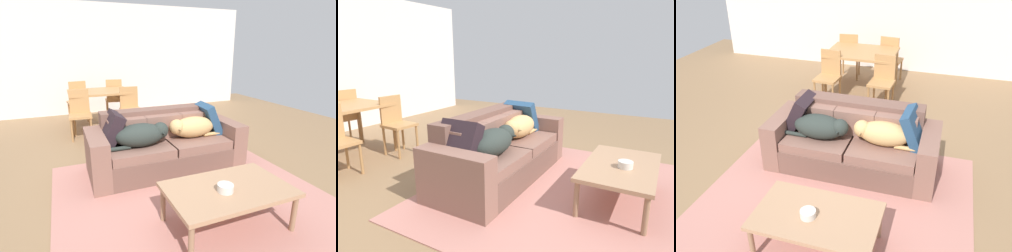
{
  "view_description": "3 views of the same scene",
  "coord_description": "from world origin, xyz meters",
  "views": [
    {
      "loc": [
        -1.05,
        -3.06,
        1.65
      ],
      "look_at": [
        0.23,
        0.07,
        0.64
      ],
      "focal_mm": 28.13,
      "sensor_mm": 36.0,
      "label": 1
    },
    {
      "loc": [
        -2.75,
        -1.64,
        1.54
      ],
      "look_at": [
        0.05,
        -0.04,
        0.72
      ],
      "focal_mm": 31.19,
      "sensor_mm": 36.0,
      "label": 2
    },
    {
      "loc": [
        1.23,
        -3.52,
        2.67
      ],
      "look_at": [
        0.14,
        -0.0,
        0.64
      ],
      "focal_mm": 37.71,
      "sensor_mm": 36.0,
      "label": 3
    }
  ],
  "objects": [
    {
      "name": "dining_chair_near_left",
      "position": [
        -0.76,
        1.98,
        0.49
      ],
      "size": [
        0.42,
        0.42,
        0.89
      ],
      "rotation": [
        0.0,
        0.0,
        -0.06
      ],
      "color": "#B7834D",
      "rests_on": "ground"
    },
    {
      "name": "ground_plane",
      "position": [
        0.0,
        0.0,
        0.0
      ],
      "size": [
        10.0,
        10.0,
        0.0
      ],
      "primitive_type": "plane",
      "color": "olive"
    },
    {
      "name": "dining_chair_far_left",
      "position": [
        -0.72,
        3.13,
        0.52
      ],
      "size": [
        0.45,
        0.45,
        0.94
      ],
      "rotation": [
        0.0,
        0.0,
        3.27
      ],
      "color": "#B7834D",
      "rests_on": "ground"
    },
    {
      "name": "dining_chair_near_right",
      "position": [
        0.2,
        1.98,
        0.51
      ],
      "size": [
        0.42,
        0.42,
        0.9
      ],
      "rotation": [
        0.0,
        0.0,
        -0.06
      ],
      "color": "#B7834D",
      "rests_on": "ground"
    },
    {
      "name": "dog_on_right_cushion",
      "position": [
        0.58,
        0.06,
        0.58
      ],
      "size": [
        0.79,
        0.33,
        0.29
      ],
      "rotation": [
        0.0,
        0.0,
        0.0
      ],
      "color": "tan",
      "rests_on": "couch"
    },
    {
      "name": "back_partition",
      "position": [
        0.0,
        4.0,
        1.35
      ],
      "size": [
        8.0,
        0.12,
        2.7
      ],
      "primitive_type": "cube",
      "color": "silver",
      "rests_on": "ground"
    },
    {
      "name": "area_rug",
      "position": [
        0.22,
        -0.75,
        0.01
      ],
      "size": [
        3.0,
        2.88,
        0.01
      ],
      "primitive_type": "cube",
      "rotation": [
        0.0,
        0.0,
        0.0
      ],
      "color": "#B5756A",
      "rests_on": "ground"
    },
    {
      "name": "dining_chair_far_right",
      "position": [
        0.11,
        3.15,
        0.51
      ],
      "size": [
        0.44,
        0.44,
        0.94
      ],
      "rotation": [
        0.0,
        0.0,
        3.04
      ],
      "color": "#B7834D",
      "rests_on": "ground"
    },
    {
      "name": "couch",
      "position": [
        0.22,
        0.15,
        0.32
      ],
      "size": [
        2.1,
        0.86,
        0.81
      ],
      "rotation": [
        0.0,
        0.0,
        0.0
      ],
      "color": "brown",
      "rests_on": "ground"
    },
    {
      "name": "coffee_table",
      "position": [
        0.28,
        -1.28,
        0.37
      ],
      "size": [
        1.15,
        0.7,
        0.41
      ],
      "color": "tan",
      "rests_on": "ground"
    },
    {
      "name": "dog_on_left_cushion",
      "position": [
        -0.15,
        -0.0,
        0.59
      ],
      "size": [
        0.81,
        0.36,
        0.29
      ],
      "rotation": [
        0.0,
        0.0,
        0.0
      ],
      "color": "#2A322D",
      "rests_on": "couch"
    },
    {
      "name": "throw_pillow_by_right_arm",
      "position": [
        0.94,
        0.2,
        0.64
      ],
      "size": [
        0.32,
        0.47,
        0.46
      ],
      "primitive_type": "cube",
      "rotation": [
        0.0,
        -0.41,
        -0.07
      ],
      "color": "navy",
      "rests_on": "couch"
    },
    {
      "name": "throw_pillow_by_left_arm",
      "position": [
        -0.51,
        0.2,
        0.64
      ],
      "size": [
        0.34,
        0.45,
        0.47
      ],
      "primitive_type": "cube",
      "rotation": [
        0.0,
        0.47,
        0.0
      ],
      "color": "black",
      "rests_on": "couch"
    },
    {
      "name": "bowl_on_coffee_table",
      "position": [
        0.21,
        -1.33,
        0.45
      ],
      "size": [
        0.15,
        0.15,
        0.07
      ],
      "primitive_type": "cylinder",
      "color": "silver",
      "rests_on": "coffee_table"
    },
    {
      "name": "dining_table",
      "position": [
        -0.31,
        2.54,
        0.71
      ],
      "size": [
        1.23,
        0.95,
        0.78
      ],
      "color": "#B7834D",
      "rests_on": "ground"
    }
  ]
}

